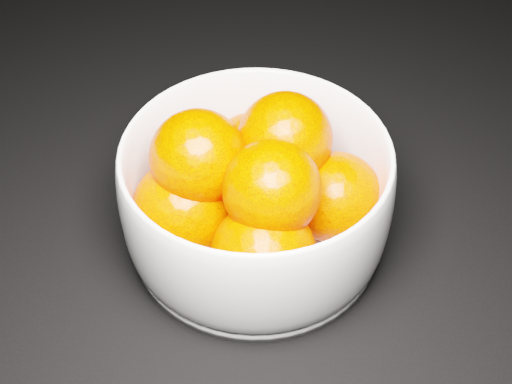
# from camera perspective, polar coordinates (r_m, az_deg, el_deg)

# --- Properties ---
(bowl) EXTENTS (0.22, 0.22, 0.10)m
(bowl) POSITION_cam_1_polar(r_m,az_deg,el_deg) (0.57, 0.00, -0.38)
(bowl) COLOR silver
(bowl) RESTS_ON ground
(orange_pile) EXTENTS (0.19, 0.18, 0.12)m
(orange_pile) POSITION_cam_1_polar(r_m,az_deg,el_deg) (0.55, -0.23, 0.21)
(orange_pile) COLOR #FF3900
(orange_pile) RESTS_ON bowl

